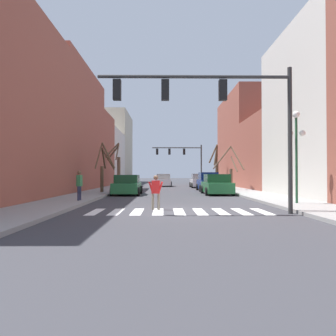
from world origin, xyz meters
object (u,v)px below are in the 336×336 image
(street_tree_left_far, at_px, (231,170))
(street_tree_left_near, at_px, (117,165))
(car_parked_left_mid, at_px, (217,185))
(pedestrian_on_right_sidewalk, at_px, (79,183))
(street_lamp_right_corner, at_px, (296,138))
(street_tree_left_mid, at_px, (216,165))
(traffic_signal_far, at_px, (182,155))
(car_parked_right_far, at_px, (163,181))
(street_tree_right_near, at_px, (103,169))
(traffic_signal_near, at_px, (217,104))
(pedestrian_waiting_at_curb, at_px, (156,189))
(car_driving_toward_lane, at_px, (127,185))
(car_at_intersection, at_px, (199,181))
(car_parked_left_far, at_px, (208,182))

(street_tree_left_far, relative_size, street_tree_left_near, 0.80)
(car_parked_left_mid, bearing_deg, pedestrian_on_right_sidewalk, 130.31)
(street_lamp_right_corner, height_order, street_tree_left_mid, street_tree_left_mid)
(street_tree_left_mid, bearing_deg, street_tree_left_far, -91.95)
(traffic_signal_far, bearing_deg, street_lamp_right_corner, -81.67)
(car_parked_left_mid, bearing_deg, car_parked_right_far, 13.86)
(street_tree_right_near, bearing_deg, traffic_signal_near, -62.45)
(street_tree_left_near, xyz_separation_m, street_tree_right_near, (0.70, -12.72, -0.61))
(street_tree_left_mid, distance_m, street_tree_left_far, 11.48)
(traffic_signal_far, relative_size, pedestrian_on_right_sidewalk, 4.12)
(traffic_signal_near, distance_m, pedestrian_waiting_at_curb, 4.67)
(car_driving_toward_lane, relative_size, street_tree_left_mid, 0.82)
(car_driving_toward_lane, distance_m, car_at_intersection, 15.48)
(car_at_intersection, distance_m, pedestrian_on_right_sidewalk, 22.93)
(street_tree_left_far, distance_m, street_tree_right_near, 12.46)
(pedestrian_on_right_sidewalk, distance_m, pedestrian_waiting_at_curb, 5.64)
(street_lamp_right_corner, relative_size, street_tree_left_far, 1.11)
(street_tree_left_mid, bearing_deg, pedestrian_on_right_sidewalk, -115.26)
(street_lamp_right_corner, distance_m, pedestrian_on_right_sidewalk, 11.91)
(car_parked_left_mid, relative_size, street_tree_right_near, 1.17)
(street_lamp_right_corner, bearing_deg, car_parked_right_far, 104.33)
(car_parked_left_far, bearing_deg, street_tree_left_far, -88.47)
(street_tree_left_near, height_order, street_tree_right_near, street_tree_left_near)
(car_driving_toward_lane, bearing_deg, car_parked_left_far, -50.58)
(car_driving_toward_lane, bearing_deg, pedestrian_on_right_sidewalk, 165.83)
(car_parked_right_far, height_order, pedestrian_on_right_sidewalk, pedestrian_on_right_sidewalk)
(car_parked_left_mid, bearing_deg, car_driving_toward_lane, 92.11)
(car_at_intersection, xyz_separation_m, pedestrian_on_right_sidewalk, (-9.01, -21.08, 0.36))
(car_parked_left_far, bearing_deg, pedestrian_waiting_at_curb, 164.49)
(car_at_intersection, bearing_deg, street_lamp_right_corner, -173.71)
(car_driving_toward_lane, relative_size, street_tree_left_near, 0.84)
(street_tree_right_near, bearing_deg, street_lamp_right_corner, -41.68)
(car_parked_left_mid, relative_size, car_driving_toward_lane, 1.08)
(street_lamp_right_corner, distance_m, street_tree_left_mid, 26.61)
(traffic_signal_far, bearing_deg, car_parked_left_far, -82.79)
(traffic_signal_far, height_order, street_tree_left_far, traffic_signal_far)
(car_parked_right_far, height_order, car_driving_toward_lane, car_parked_right_far)
(street_tree_left_mid, distance_m, street_tree_right_near, 20.06)
(traffic_signal_near, distance_m, traffic_signal_far, 32.12)
(pedestrian_on_right_sidewalk, xyz_separation_m, pedestrian_waiting_at_curb, (4.39, -3.54, -0.21))
(car_parked_left_far, height_order, street_tree_right_near, street_tree_right_near)
(street_lamp_right_corner, distance_m, street_tree_left_near, 26.39)
(car_parked_left_mid, relative_size, street_tree_left_far, 1.13)
(car_driving_toward_lane, bearing_deg, street_tree_left_mid, -29.44)
(car_parked_left_mid, relative_size, pedestrian_on_right_sidewalk, 2.87)
(street_tree_left_mid, height_order, street_tree_right_near, street_tree_left_mid)
(car_parked_right_far, relative_size, pedestrian_on_right_sidewalk, 2.57)
(pedestrian_on_right_sidewalk, bearing_deg, street_lamp_right_corner, -92.28)
(car_parked_left_far, bearing_deg, street_lamp_right_corner, -170.65)
(traffic_signal_far, bearing_deg, traffic_signal_near, -90.69)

